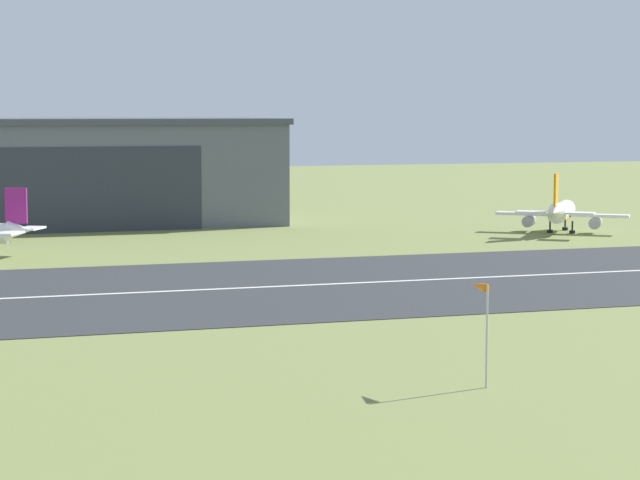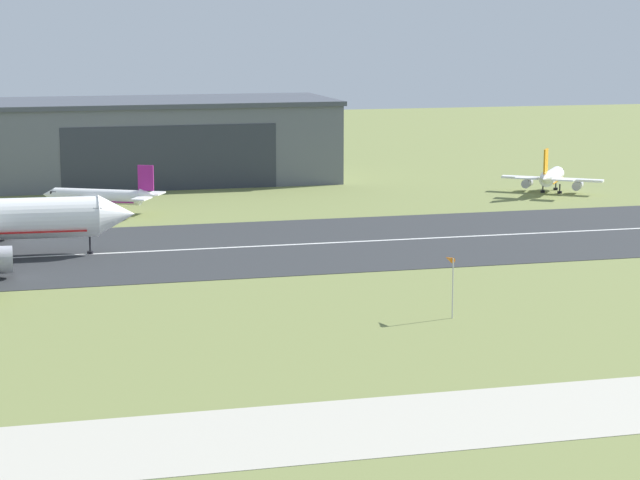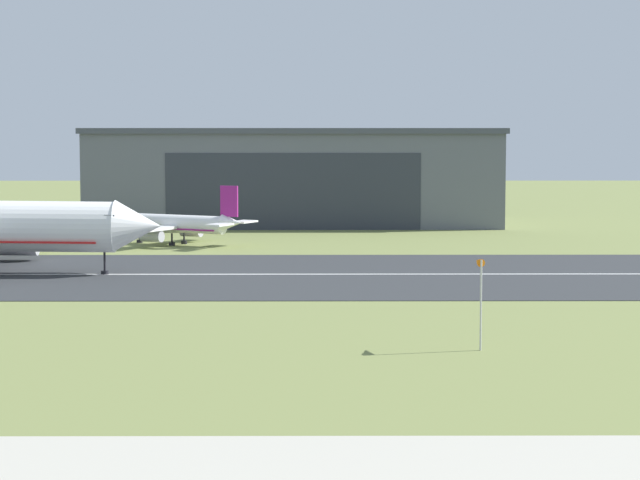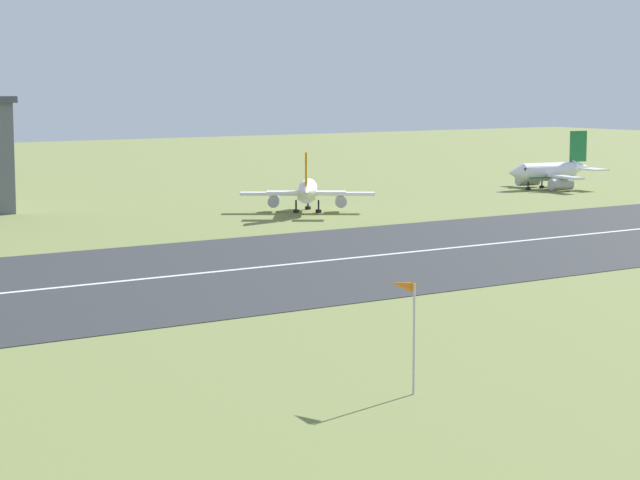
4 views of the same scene
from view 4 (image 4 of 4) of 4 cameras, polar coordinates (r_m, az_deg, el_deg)
The scene contains 6 objects.
ground_plane at distance 75.08m, azimuth 14.43°, elevation -6.91°, with size 618.40×618.40×0.00m, color olive.
runway_strip at distance 117.51m, azimuth -6.36°, elevation -1.62°, with size 378.40×42.52×0.06m, color #2B2D30.
runway_centreline at distance 117.51m, azimuth -6.36°, elevation -1.61°, with size 340.56×0.70×0.01m, color silver.
airplane_parked_centre at distance 214.20m, azimuth 10.42°, elevation 3.06°, with size 17.04×18.58×9.73m.
airplane_parked_east at distance 172.57m, azimuth -0.59°, elevation 2.23°, with size 17.32×16.71×8.79m.
windsock_pole at distance 72.81m, azimuth 3.82°, elevation -2.43°, with size 0.68×2.25×6.60m.
Camera 4 is at (-55.72, 7.95, 18.10)m, focal length 70.00 mm.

